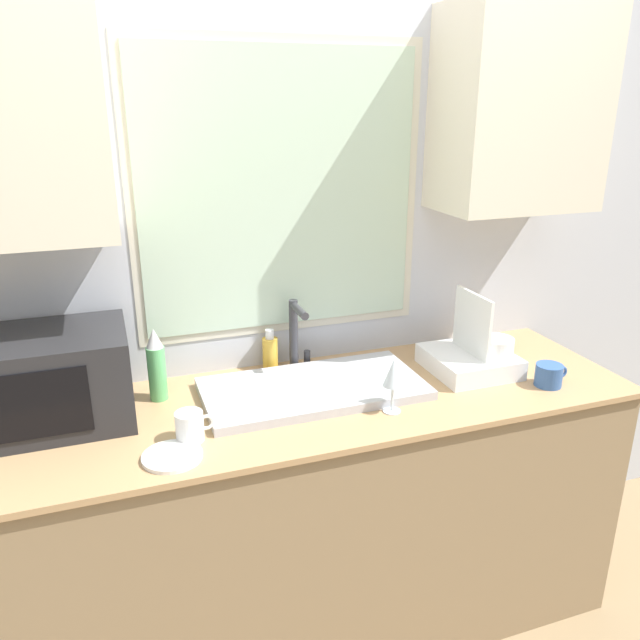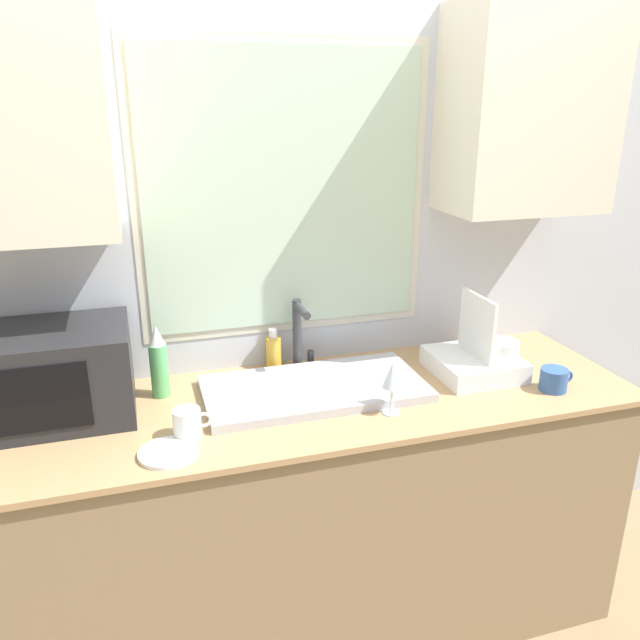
{
  "view_description": "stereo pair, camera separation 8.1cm",
  "coord_description": "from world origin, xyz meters",
  "px_view_note": "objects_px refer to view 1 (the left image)",
  "views": [
    {
      "loc": [
        -0.58,
        -1.42,
        1.85
      ],
      "look_at": [
        0.02,
        0.29,
        1.21
      ],
      "focal_mm": 35.0,
      "sensor_mm": 36.0,
      "label": 1
    },
    {
      "loc": [
        -0.51,
        -1.45,
        1.85
      ],
      "look_at": [
        0.02,
        0.29,
        1.21
      ],
      "focal_mm": 35.0,
      "sensor_mm": 36.0,
      "label": 2
    }
  ],
  "objects_px": {
    "faucet": "(296,331)",
    "spray_bottle": "(156,366)",
    "soap_bottle": "(270,352)",
    "wine_glass": "(393,375)",
    "dish_rack": "(473,357)",
    "microwave": "(49,379)",
    "mug_near_sink": "(190,426)"
  },
  "relations": [
    {
      "from": "faucet",
      "to": "mug_near_sink",
      "type": "distance_m",
      "value": 0.58
    },
    {
      "from": "soap_bottle",
      "to": "wine_glass",
      "type": "height_order",
      "value": "wine_glass"
    },
    {
      "from": "spray_bottle",
      "to": "wine_glass",
      "type": "height_order",
      "value": "spray_bottle"
    },
    {
      "from": "faucet",
      "to": "mug_near_sink",
      "type": "bearing_deg",
      "value": -139.59
    },
    {
      "from": "faucet",
      "to": "soap_bottle",
      "type": "distance_m",
      "value": 0.13
    },
    {
      "from": "dish_rack",
      "to": "mug_near_sink",
      "type": "distance_m",
      "value": 1.04
    },
    {
      "from": "spray_bottle",
      "to": "mug_near_sink",
      "type": "relative_size",
      "value": 2.16
    },
    {
      "from": "microwave",
      "to": "spray_bottle",
      "type": "bearing_deg",
      "value": 8.9
    },
    {
      "from": "dish_rack",
      "to": "wine_glass",
      "type": "height_order",
      "value": "dish_rack"
    },
    {
      "from": "faucet",
      "to": "spray_bottle",
      "type": "height_order",
      "value": "faucet"
    },
    {
      "from": "dish_rack",
      "to": "soap_bottle",
      "type": "height_order",
      "value": "dish_rack"
    },
    {
      "from": "dish_rack",
      "to": "soap_bottle",
      "type": "relative_size",
      "value": 1.93
    },
    {
      "from": "soap_bottle",
      "to": "mug_near_sink",
      "type": "distance_m",
      "value": 0.54
    },
    {
      "from": "microwave",
      "to": "dish_rack",
      "type": "bearing_deg",
      "value": -4.01
    },
    {
      "from": "faucet",
      "to": "dish_rack",
      "type": "relative_size",
      "value": 0.89
    },
    {
      "from": "microwave",
      "to": "mug_near_sink",
      "type": "distance_m",
      "value": 0.46
    },
    {
      "from": "microwave",
      "to": "spray_bottle",
      "type": "height_order",
      "value": "microwave"
    },
    {
      "from": "microwave",
      "to": "dish_rack",
      "type": "xyz_separation_m",
      "value": [
        1.4,
        -0.1,
        -0.09
      ]
    },
    {
      "from": "soap_bottle",
      "to": "mug_near_sink",
      "type": "relative_size",
      "value": 1.33
    },
    {
      "from": "mug_near_sink",
      "to": "microwave",
      "type": "bearing_deg",
      "value": 146.29
    },
    {
      "from": "dish_rack",
      "to": "spray_bottle",
      "type": "xyz_separation_m",
      "value": [
        -1.08,
        0.15,
        0.06
      ]
    },
    {
      "from": "microwave",
      "to": "wine_glass",
      "type": "bearing_deg",
      "value": -16.01
    },
    {
      "from": "faucet",
      "to": "mug_near_sink",
      "type": "xyz_separation_m",
      "value": [
        -0.43,
        -0.37,
        -0.11
      ]
    },
    {
      "from": "spray_bottle",
      "to": "soap_bottle",
      "type": "bearing_deg",
      "value": 15.34
    },
    {
      "from": "faucet",
      "to": "soap_bottle",
      "type": "height_order",
      "value": "faucet"
    },
    {
      "from": "faucet",
      "to": "microwave",
      "type": "xyz_separation_m",
      "value": [
        -0.81,
        -0.12,
        -0.01
      ]
    },
    {
      "from": "soap_bottle",
      "to": "wine_glass",
      "type": "relative_size",
      "value": 0.86
    },
    {
      "from": "dish_rack",
      "to": "soap_bottle",
      "type": "distance_m",
      "value": 0.73
    },
    {
      "from": "spray_bottle",
      "to": "mug_near_sink",
      "type": "xyz_separation_m",
      "value": [
        0.06,
        -0.3,
        -0.07
      ]
    },
    {
      "from": "spray_bottle",
      "to": "faucet",
      "type": "bearing_deg",
      "value": 8.28
    },
    {
      "from": "mug_near_sink",
      "to": "dish_rack",
      "type": "bearing_deg",
      "value": 8.35
    },
    {
      "from": "spray_bottle",
      "to": "mug_near_sink",
      "type": "distance_m",
      "value": 0.31
    }
  ]
}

